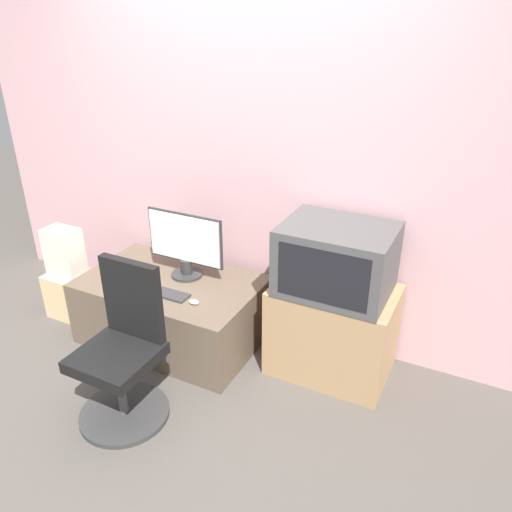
# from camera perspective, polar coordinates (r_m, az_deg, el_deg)

# --- Properties ---
(ground_plane) EXTENTS (12.00, 12.00, 0.00)m
(ground_plane) POSITION_cam_1_polar(r_m,az_deg,el_deg) (2.97, -13.55, -19.19)
(ground_plane) COLOR #4C4742
(wall_back) EXTENTS (4.40, 0.05, 2.60)m
(wall_back) POSITION_cam_1_polar(r_m,az_deg,el_deg) (3.29, -1.08, 12.52)
(wall_back) COLOR #CC9EA3
(wall_back) RESTS_ON ground_plane
(desk) EXTENTS (1.19, 0.75, 0.45)m
(desk) POSITION_cam_1_polar(r_m,az_deg,el_deg) (3.51, -9.50, -6.01)
(desk) COLOR brown
(desk) RESTS_ON ground_plane
(side_stand) EXTENTS (0.73, 0.50, 0.59)m
(side_stand) POSITION_cam_1_polar(r_m,az_deg,el_deg) (3.18, 8.70, -8.36)
(side_stand) COLOR #A37F56
(side_stand) RESTS_ON ground_plane
(main_monitor) EXTENTS (0.56, 0.21, 0.45)m
(main_monitor) POSITION_cam_1_polar(r_m,az_deg,el_deg) (3.34, -8.09, 1.36)
(main_monitor) COLOR #2D2D2D
(main_monitor) RESTS_ON desk
(keyboard) EXTENTS (0.33, 0.11, 0.01)m
(keyboard) POSITION_cam_1_polar(r_m,az_deg,el_deg) (3.24, -10.38, -4.18)
(keyboard) COLOR #2D2D2D
(keyboard) RESTS_ON desk
(mouse) EXTENTS (0.07, 0.04, 0.03)m
(mouse) POSITION_cam_1_polar(r_m,az_deg,el_deg) (3.11, -7.11, -5.23)
(mouse) COLOR silver
(mouse) RESTS_ON desk
(crt_tv) EXTENTS (0.63, 0.49, 0.41)m
(crt_tv) POSITION_cam_1_polar(r_m,az_deg,el_deg) (2.92, 9.18, -0.37)
(crt_tv) COLOR #474747
(crt_tv) RESTS_ON side_stand
(office_chair) EXTENTS (0.51, 0.51, 0.91)m
(office_chair) POSITION_cam_1_polar(r_m,az_deg,el_deg) (2.88, -14.89, -11.06)
(office_chair) COLOR #333333
(office_chair) RESTS_ON ground_plane
(cardboard_box_lower) EXTENTS (0.31, 0.27, 0.34)m
(cardboard_box_lower) POSITION_cam_1_polar(r_m,az_deg,el_deg) (4.00, -20.29, -4.07)
(cardboard_box_lower) COLOR #D1B27F
(cardboard_box_lower) RESTS_ON ground_plane
(cardboard_box_upper) EXTENTS (0.25, 0.17, 0.36)m
(cardboard_box_upper) POSITION_cam_1_polar(r_m,az_deg,el_deg) (3.85, -21.08, 0.41)
(cardboard_box_upper) COLOR beige
(cardboard_box_upper) RESTS_ON cardboard_box_lower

